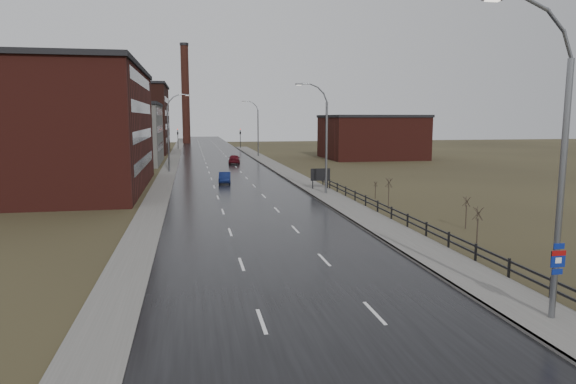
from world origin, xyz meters
name	(u,v)px	position (x,y,z in m)	size (l,w,h in m)	color
ground	(350,366)	(0.00, 0.00, 0.00)	(320.00, 320.00, 0.00)	#2D2819
road	(225,172)	(0.00, 60.00, 0.03)	(14.00, 300.00, 0.06)	black
sidewalk_right	(327,195)	(8.60, 35.00, 0.09)	(3.20, 180.00, 0.18)	#595651
curb_right	(312,196)	(7.08, 35.00, 0.09)	(0.16, 180.00, 0.18)	slate
sidewalk_left	(167,173)	(-8.20, 60.00, 0.06)	(2.40, 260.00, 0.12)	#595651
warehouse_near	(38,128)	(-20.99, 45.00, 6.76)	(22.44, 28.56, 13.50)	#471914
warehouse_mid	(113,133)	(-17.99, 78.00, 5.26)	(16.32, 20.40, 10.50)	slate
warehouse_far	(108,119)	(-22.99, 108.00, 7.76)	(26.52, 24.48, 15.50)	#331611
building_right	(371,137)	(30.30, 82.00, 4.26)	(18.36, 16.32, 8.50)	#471914
smokestack	(185,93)	(-6.00, 150.00, 15.50)	(2.70, 2.70, 30.70)	#331611
streetlight_main	(555,167)	(8.47, 2.00, 6.06)	(3.91, 0.29, 12.11)	slate
streetlight_right_mid	(324,138)	(8.50, 36.00, 5.84)	(3.36, 0.28, 11.35)	slate
streetlight_left	(170,132)	(-7.70, 62.00, 5.84)	(3.36, 0.28, 11.35)	slate
streetlight_right_far	(257,128)	(8.50, 90.00, 5.84)	(3.36, 0.28, 11.35)	slate
guardrail	(412,221)	(10.30, 18.31, 0.71)	(0.10, 53.05, 1.10)	black
shrub_c	(477,228)	(11.79, 12.39, 1.41)	(0.63, 0.66, 2.66)	#382D23
shrub_d	(466,212)	(14.41, 18.22, 1.23)	(0.55, 0.58, 2.32)	#382D23
shrub_e	(389,193)	(12.02, 26.95, 1.45)	(0.64, 0.68, 2.72)	#382D23
shrub_f	(375,189)	(12.95, 32.70, 0.90)	(0.41, 0.43, 1.71)	#382D23
billboard	(320,175)	(9.10, 39.58, 1.65)	(2.19, 0.17, 2.40)	black
traffic_light_left	(178,131)	(-8.00, 120.00, 4.60)	(0.58, 2.73, 5.30)	black
traffic_light_right	(240,131)	(8.00, 120.00, 4.60)	(0.58, 2.73, 5.30)	black
car_near	(225,178)	(-0.84, 47.61, 0.66)	(1.39, 4.00, 1.32)	#0E1948
car_far	(234,159)	(2.54, 74.07, 0.82)	(1.94, 4.82, 1.64)	#550E17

